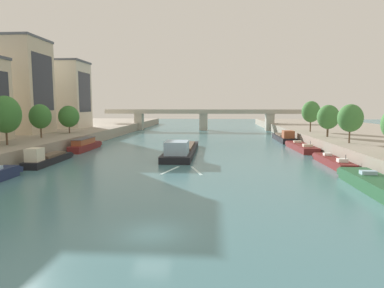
% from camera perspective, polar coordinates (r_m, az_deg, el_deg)
% --- Properties ---
extents(ground_plane, '(400.00, 400.00, 0.00)m').
position_cam_1_polar(ground_plane, '(23.95, -6.91, -14.97)').
color(ground_plane, teal).
extents(quay_left, '(36.00, 170.00, 2.52)m').
position_cam_1_polar(quay_left, '(89.76, -26.63, 1.07)').
color(quay_left, gray).
rests_on(quay_left, ground).
extents(quay_right, '(36.00, 170.00, 2.52)m').
position_cam_1_polar(quay_right, '(85.66, 29.68, 0.68)').
color(quay_right, gray).
rests_on(quay_right, ground).
extents(barge_midriver, '(4.88, 24.41, 3.15)m').
position_cam_1_polar(barge_midriver, '(60.02, -1.84, -0.95)').
color(barge_midriver, black).
rests_on(barge_midriver, ground).
extents(wake_behind_barge, '(5.60, 5.87, 0.03)m').
position_cam_1_polar(wake_behind_barge, '(45.43, -1.52, -4.54)').
color(wake_behind_barge, silver).
rests_on(wake_behind_barge, ground).
extents(moored_boat_left_end, '(2.70, 12.41, 2.84)m').
position_cam_1_polar(moored_boat_left_end, '(55.01, -23.53, -2.27)').
color(moored_boat_left_end, black).
rests_on(moored_boat_left_end, ground).
extents(moored_boat_left_near, '(2.44, 12.70, 2.44)m').
position_cam_1_polar(moored_boat_left_near, '(69.35, -17.79, -0.16)').
color(moored_boat_left_near, maroon).
rests_on(moored_boat_left_near, ground).
extents(moored_boat_right_far, '(3.53, 16.37, 2.44)m').
position_cam_1_polar(moored_boat_right_far, '(38.50, 29.63, -6.41)').
color(moored_boat_right_far, '#235633').
rests_on(moored_boat_right_far, ground).
extents(moored_boat_right_near, '(2.38, 12.99, 2.19)m').
position_cam_1_polar(moored_boat_right_near, '(53.54, 22.90, -2.76)').
color(moored_boat_right_near, maroon).
rests_on(moored_boat_right_near, ground).
extents(moored_boat_right_downstream, '(3.44, 14.85, 2.26)m').
position_cam_1_polar(moored_boat_right_downstream, '(69.86, 18.14, -0.47)').
color(moored_boat_right_downstream, maroon).
rests_on(moored_boat_right_downstream, ground).
extents(moored_boat_right_upstream, '(3.51, 16.79, 2.98)m').
position_cam_1_polar(moored_boat_right_upstream, '(85.80, 15.44, 1.09)').
color(moored_boat_right_upstream, black).
rests_on(moored_boat_right_upstream, ground).
extents(tree_left_end_of_row, '(4.80, 4.80, 7.82)m').
position_cam_1_polar(tree_left_end_of_row, '(60.73, -29.26, 4.43)').
color(tree_left_end_of_row, brown).
rests_on(tree_left_end_of_row, quay_left).
extents(tree_left_far, '(4.14, 4.14, 6.53)m').
position_cam_1_polar(tree_left_far, '(71.33, -24.48, 4.30)').
color(tree_left_far, brown).
rests_on(tree_left_far, quay_left).
extents(tree_left_distant, '(4.60, 4.60, 6.23)m').
position_cam_1_polar(tree_left_distant, '(81.28, -20.28, 4.42)').
color(tree_left_distant, brown).
rests_on(tree_left_distant, quay_left).
extents(tree_right_far, '(4.07, 4.07, 6.49)m').
position_cam_1_polar(tree_right_far, '(61.65, 25.42, 4.02)').
color(tree_right_far, brown).
rests_on(tree_right_far, quay_right).
extents(tree_right_distant, '(4.30, 4.30, 6.41)m').
position_cam_1_polar(tree_right_distant, '(72.56, 22.23, 4.29)').
color(tree_right_distant, brown).
rests_on(tree_right_distant, quay_right).
extents(tree_right_past_mid, '(4.32, 4.32, 7.34)m').
position_cam_1_polar(tree_right_past_mid, '(85.50, 19.65, 5.21)').
color(tree_right_past_mid, brown).
rests_on(tree_right_past_mid, quay_right).
extents(building_left_far_end, '(11.72, 11.31, 21.18)m').
position_cam_1_polar(building_left_far_end, '(85.32, -27.44, 8.77)').
color(building_left_far_end, beige).
rests_on(building_left_far_end, quay_left).
extents(building_left_middle, '(16.29, 10.67, 18.49)m').
position_cam_1_polar(building_left_middle, '(101.24, -22.00, 7.81)').
color(building_left_middle, beige).
rests_on(building_left_middle, quay_left).
extents(bridge_far, '(70.84, 4.40, 7.41)m').
position_cam_1_polar(bridge_far, '(119.97, 1.98, 4.69)').
color(bridge_far, '#ADA899').
rests_on(bridge_far, ground).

